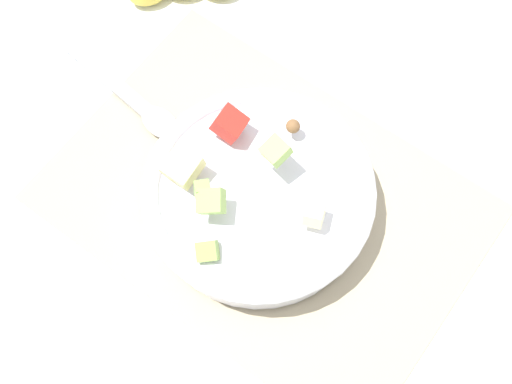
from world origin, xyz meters
TOP-DOWN VIEW (x-y plane):
  - ground_plane at (0.00, 0.00)m, footprint 2.40×2.40m
  - placemat at (0.00, 0.00)m, footprint 0.49×0.34m
  - salad_bowl at (0.00, 0.01)m, footprint 0.26×0.26m
  - serving_spoon at (0.21, -0.01)m, footprint 0.23×0.05m

SIDE VIEW (x-z plane):
  - ground_plane at x=0.00m, z-range 0.00..0.00m
  - placemat at x=0.00m, z-range 0.00..0.01m
  - serving_spoon at x=0.21m, z-range 0.00..0.02m
  - salad_bowl at x=0.00m, z-range -0.02..0.10m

